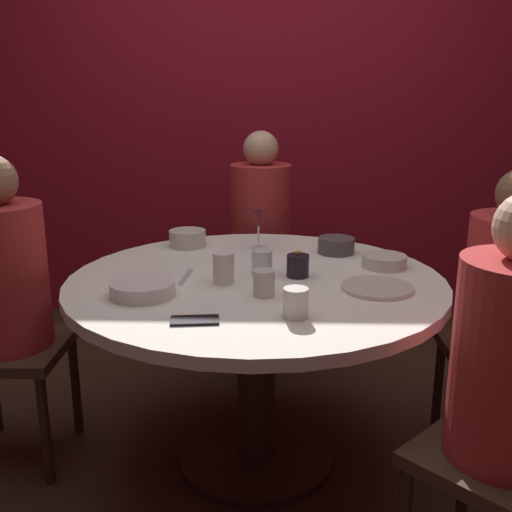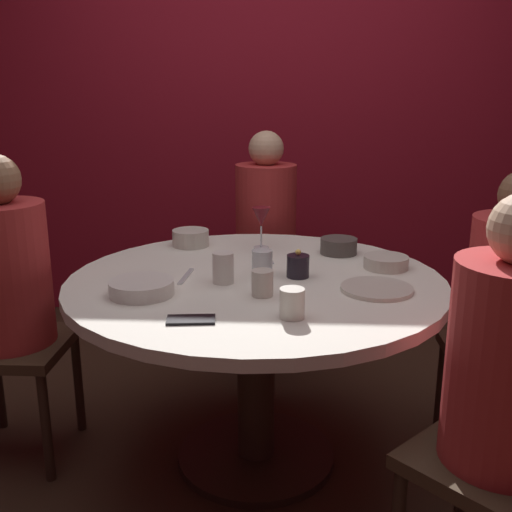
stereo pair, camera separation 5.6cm
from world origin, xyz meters
TOP-DOWN VIEW (x-y plane):
  - ground_plane at (0.00, 0.00)m, footprint 8.00×8.00m
  - back_wall at (0.00, 1.65)m, footprint 6.00×0.10m
  - dining_table at (0.00, 0.00)m, footprint 1.34×1.34m
  - seated_diner_left at (-0.91, 0.00)m, footprint 0.40×0.40m
  - seated_diner_back at (0.00, 0.94)m, footprint 0.40×0.40m
  - seated_diner_right at (0.90, 0.00)m, footprint 0.40×0.40m
  - candle_holder at (0.15, 0.02)m, footprint 0.08×0.08m
  - wine_glass at (0.00, 0.41)m, footprint 0.08×0.08m
  - dinner_plate at (0.41, -0.12)m, footprint 0.24×0.24m
  - cell_phone at (-0.17, -0.42)m, footprint 0.15×0.08m
  - bowl_serving_large at (-0.36, -0.20)m, footprint 0.21×0.21m
  - bowl_salad_center at (0.32, 0.34)m, footprint 0.15×0.15m
  - bowl_small_white at (-0.30, 0.44)m, footprint 0.16×0.16m
  - bowl_sauce_side at (0.48, 0.15)m, footprint 0.17×0.17m
  - cup_near_candle at (-0.11, -0.06)m, footprint 0.07×0.07m
  - cup_by_left_diner at (0.13, -0.38)m, footprint 0.07×0.07m
  - cup_by_right_diner at (0.03, -0.19)m, footprint 0.07×0.07m
  - cup_center_front at (0.02, 0.03)m, footprint 0.07×0.07m
  - fork_near_plate at (0.03, 0.26)m, footprint 0.06×0.18m
  - knife_near_plate at (-0.25, -0.01)m, footprint 0.03×0.18m

SIDE VIEW (x-z plane):
  - ground_plane at x=0.00m, z-range 0.00..0.00m
  - dining_table at x=0.00m, z-range 0.22..0.95m
  - seated_diner_right at x=0.90m, z-range 0.13..1.26m
  - seated_diner_left at x=-0.91m, z-range 0.14..1.30m
  - seated_diner_back at x=0.00m, z-range 0.13..1.32m
  - fork_near_plate at x=0.03m, z-range 0.74..0.74m
  - knife_near_plate at x=-0.25m, z-range 0.74..0.74m
  - cell_phone at x=-0.17m, z-range 0.74..0.74m
  - dinner_plate at x=0.41m, z-range 0.74..0.75m
  - bowl_sauce_side at x=0.48m, z-range 0.74..0.78m
  - bowl_serving_large at x=-0.36m, z-range 0.74..0.78m
  - bowl_salad_center at x=0.32m, z-range 0.74..0.80m
  - bowl_small_white at x=-0.30m, z-range 0.74..0.81m
  - candle_holder at x=0.15m, z-range 0.73..0.83m
  - cup_by_right_diner at x=0.03m, z-range 0.74..0.82m
  - cup_by_left_diner at x=0.13m, z-range 0.74..0.83m
  - cup_center_front at x=0.02m, z-range 0.74..0.83m
  - cup_near_candle at x=-0.11m, z-range 0.74..0.84m
  - wine_glass at x=0.00m, z-range 0.78..0.95m
  - back_wall at x=0.00m, z-range 0.00..2.60m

